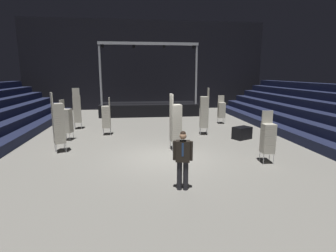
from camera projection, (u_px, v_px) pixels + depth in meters
name	position (u px, v px, depth m)	size (l,w,h in m)	color
ground_plane	(164.00, 158.00, 10.80)	(22.00, 30.00, 0.10)	gray
arena_end_wall	(146.00, 66.00, 24.61)	(22.00, 0.30, 8.00)	black
stage_riser	(149.00, 108.00, 21.58)	(7.71, 2.70, 5.57)	black
man_with_tie	(183.00, 157.00, 7.59)	(0.57, 0.31, 1.75)	black
chair_stack_front_left	(67.00, 120.00, 13.29)	(0.53, 0.53, 2.05)	#B2B5BA
chair_stack_front_right	(58.00, 123.00, 11.22)	(0.58, 0.58, 2.56)	#B2B5BA
chair_stack_mid_left	(221.00, 110.00, 17.76)	(0.46, 0.46, 1.88)	#B2B5BA
chair_stack_mid_right	(204.00, 112.00, 14.48)	(0.50, 0.50, 2.56)	#B2B5BA
chair_stack_mid_centre	(268.00, 137.00, 9.92)	(0.47, 0.47, 1.96)	#B2B5BA
chair_stack_rear_left	(106.00, 116.00, 14.47)	(0.45, 0.45, 2.05)	#B2B5BA
chair_stack_rear_right	(176.00, 122.00, 11.58)	(0.50, 0.50, 2.48)	#B2B5BA
chair_stack_rear_centre	(77.00, 109.00, 16.01)	(0.51, 0.51, 2.48)	#B2B5BA
equipment_road_case	(242.00, 133.00, 13.69)	(0.90, 0.60, 0.63)	black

